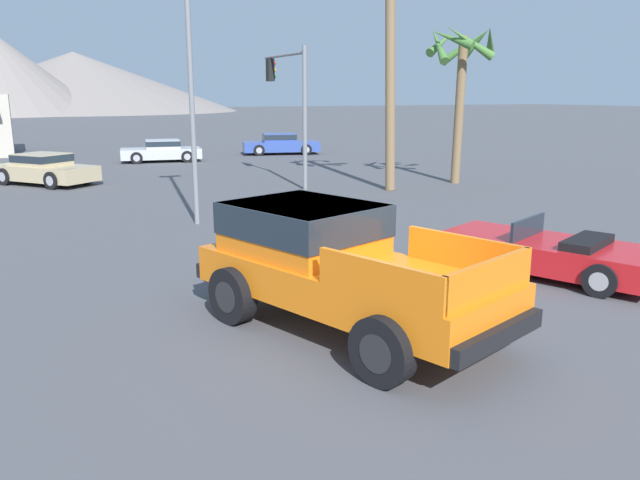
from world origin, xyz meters
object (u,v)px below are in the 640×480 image
Objects in this scene: orange_pickup_truck at (331,258)px; traffic_light_main at (288,90)px; palm_tree_short at (461,64)px; parked_car_silver at (162,150)px; parked_car_blue at (280,144)px; red_convertible_car at (549,253)px; parked_car_tan at (44,169)px; street_lamp_post at (189,33)px; palm_tree_tall at (395,7)px.

traffic_light_main is at bearing 50.40° from orange_pickup_truck.
palm_tree_short is (11.69, 12.05, 3.60)m from orange_pickup_truck.
parked_car_blue is at bearing -72.01° from parked_car_silver.
parked_car_blue is 13.16m from traffic_light_main.
red_convertible_car is 25.00m from parked_car_silver.
parked_car_blue is (9.98, 26.66, -0.45)m from orange_pickup_truck.
red_convertible_car is 20.05m from parked_car_tan.
palm_tree_short is (6.48, 11.40, 4.24)m from red_convertible_car.
parked_car_silver is at bearing 72.47° from red_convertible_car.
street_lamp_post is at bearing 138.70° from traffic_light_main.
street_lamp_post is at bearing -160.13° from palm_tree_tall.
traffic_light_main is at bearing 157.12° from palm_tree_short.
orange_pickup_truck is at bearing -4.90° from parked_car_blue.
street_lamp_post reaches higher than orange_pickup_truck.
traffic_light_main is 5.06m from palm_tree_tall.
orange_pickup_truck is 0.65× the size of street_lamp_post.
parked_car_silver is (-2.53, 24.87, 0.16)m from red_convertible_car.
parked_car_tan is at bearing 147.36° from parked_car_silver.
traffic_light_main is 0.61× the size of street_lamp_post.
palm_tree_tall reaches higher than red_convertible_car.
palm_tree_tall reaches higher than orange_pickup_truck.
parked_car_blue is 0.56× the size of street_lamp_post.
traffic_light_main reaches higher than parked_car_silver.
parked_car_tan is 14.89m from palm_tree_tall.
parked_car_silver is at bearing -65.54° from parked_car_blue.
red_convertible_car is 0.94× the size of parked_car_blue.
street_lamp_post reaches higher than palm_tree_short.
parked_car_tan is at bearing -43.80° from parked_car_blue.
orange_pickup_truck is 17.17m from palm_tree_short.
palm_tree_tall is (-1.72, -15.14, 5.88)m from parked_car_blue.
street_lamp_post is 12.08m from palm_tree_short.
red_convertible_car is at bearing 5.25° from parked_car_blue.
parked_car_silver is 11.63m from traffic_light_main.
street_lamp_post is (0.13, 8.58, 4.00)m from orange_pickup_truck.
parked_car_blue is (4.76, 26.00, 0.19)m from red_convertible_car.
palm_tree_short is at bearing 117.35° from parked_car_tan.
parked_car_tan is at bearing 64.93° from traffic_light_main.
parked_car_blue reaches higher than red_convertible_car.
street_lamp_post is 8.76m from palm_tree_tall.
parked_car_tan is 11.67m from street_lamp_post.
parked_car_blue is at bearing 172.10° from parked_car_tan.
parked_car_silver is 7.38m from parked_car_blue.
parked_car_blue is at bearing 96.71° from palm_tree_short.
traffic_light_main is 8.23m from street_lamp_post.
parked_car_blue is 16.34m from palm_tree_tall.
parked_car_tan is 0.51× the size of palm_tree_tall.
traffic_light_main is (5.49, 14.67, 2.62)m from orange_pickup_truck.
street_lamp_post reaches higher than traffic_light_main.
palm_tree_tall is at bearing -171.06° from palm_tree_short.
palm_tree_short is at bearing 26.78° from orange_pickup_truck.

